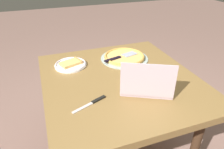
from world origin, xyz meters
The scene contains 5 objects.
dining_table centered at (0.00, 0.00, 0.69)m, with size 1.05×1.12×0.77m.
laptop centered at (-0.09, 0.21, 0.82)m, with size 0.38×0.34×0.23m.
pizza_plate centered at (0.29, -0.29, 0.78)m, with size 0.24×0.24×0.04m.
pizza_tray centered at (-0.15, -0.27, 0.79)m, with size 0.39×0.39×0.04m.
table_knife centered at (0.25, 0.21, 0.77)m, with size 0.22×0.10×0.01m.
Camera 1 is at (0.47, 1.15, 1.52)m, focal length 33.36 mm.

